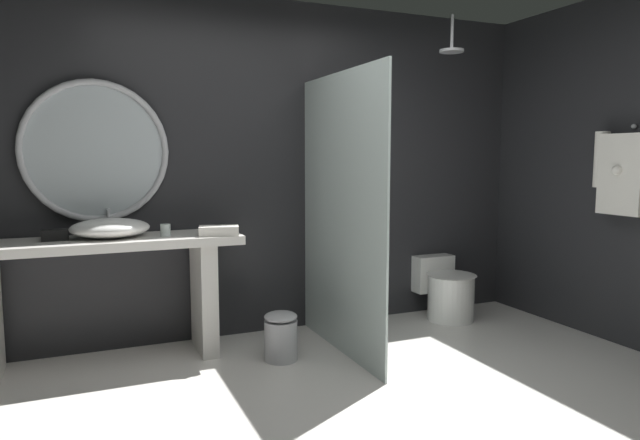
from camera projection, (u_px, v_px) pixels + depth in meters
name	position (u px, v px, depth m)	size (l,w,h in m)	color
ground_plane	(381.00, 431.00, 2.90)	(5.76, 5.76, 0.00)	silver
back_wall_panel	(265.00, 169.00, 4.49)	(4.80, 0.10, 2.60)	#232326
side_wall_right	(602.00, 169.00, 4.37)	(0.10, 2.47, 2.60)	#232326
vanity_counter	(102.00, 280.00, 3.79)	(1.84, 0.50, 0.86)	silver
vessel_sink	(110.00, 228.00, 3.80)	(0.51, 0.42, 0.18)	white
tumbler_cup	(165.00, 230.00, 3.88)	(0.07, 0.07, 0.08)	silver
tissue_box	(55.00, 235.00, 3.69)	(0.16, 0.12, 0.07)	black
round_wall_mirror	(96.00, 151.00, 3.91)	(0.99, 0.05, 0.99)	#B7B7BC
shower_glass_panel	(341.00, 215.00, 4.00)	(0.02, 1.33, 1.98)	silver
rain_shower_head	(452.00, 48.00, 4.45)	(0.19, 0.19, 0.29)	#B7B7BC
hanging_bathrobe	(624.00, 170.00, 4.03)	(0.20, 0.50, 0.65)	#B7B7BC
toilet	(447.00, 291.00, 4.90)	(0.41, 0.58, 0.52)	white
waste_bin	(281.00, 336.00, 3.90)	(0.23, 0.23, 0.34)	#B7B7BC
folded_hand_towel	(219.00, 231.00, 3.91)	(0.27, 0.15, 0.07)	silver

